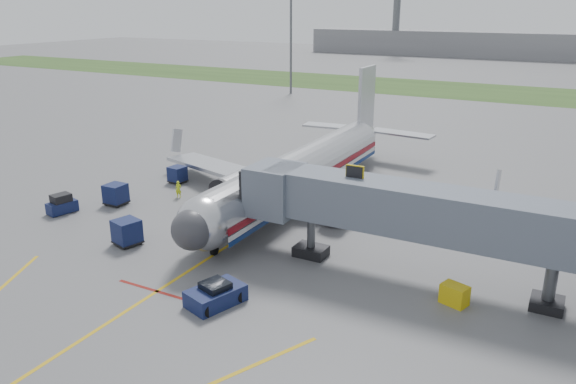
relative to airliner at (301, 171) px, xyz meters
The scene contains 16 objects.
ground 15.48m from the airliner, 90.01° to the right, with size 400.00×400.00×0.00m, color #565659.
grass_strip 74.80m from the airliner, 90.00° to the left, with size 300.00×25.00×0.01m, color #2D4C1E.
apron_markings 22.80m from the airliner, 90.01° to the right, with size 21.52×50.00×0.01m.
airliner is the anchor object (origin of this frame).
jet_bridge 16.54m from the airliner, 38.56° to the right, with size 25.30×4.00×6.90m.
light_mast_left 62.96m from the airliner, 118.72° to the left, with size 2.00×0.44×20.40m.
distant_terminal 155.08m from the airliner, 93.70° to the left, with size 120.00×14.00×8.00m, color slate.
control_tower 155.70m from the airliner, 104.96° to the left, with size 4.00×4.00×30.00m.
pushback_tug 19.28m from the airliner, 77.97° to the right, with size 2.91×3.72×1.36m.
baggage_tug 20.33m from the airliner, 141.92° to the right, with size 1.72×2.55×1.63m.
baggage_cart_a 13.00m from the airliner, behind, with size 1.64×1.64×1.60m.
baggage_cart_b 16.25m from the airliner, 113.92° to the right, with size 2.13×2.13×1.87m.
baggage_cart_c 16.21m from the airliner, 146.89° to the right, with size 1.69×1.69×1.82m.
belt_loader 8.25m from the airliner, 129.81° to the right, with size 2.10×3.85×1.82m.
ground_power_cart 20.41m from the airliner, 37.09° to the right, with size 1.73×1.42×1.19m.
ramp_worker 11.15m from the airliner, 154.19° to the right, with size 0.56×0.37×1.53m, color #CCE61B.
Camera 1 is at (21.33, -26.96, 16.54)m, focal length 35.00 mm.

